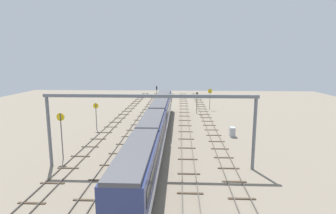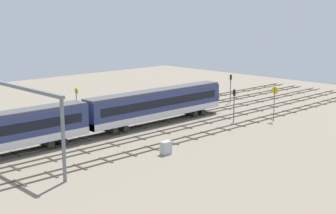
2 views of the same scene
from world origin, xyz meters
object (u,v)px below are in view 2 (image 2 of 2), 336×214
signal_light_trackside_departure (231,85)px  relay_cabinet (166,148)px  speed_sign_near_foreground (274,98)px  speed_sign_mid_trackside (77,98)px  train (89,118)px  signal_light_trackside_approach (234,101)px  overhead_gantry (6,99)px

signal_light_trackside_departure → relay_cabinet: size_ratio=3.37×
signal_light_trackside_departure → speed_sign_near_foreground: bearing=-116.3°
speed_sign_near_foreground → speed_sign_mid_trackside: speed_sign_near_foreground is taller
train → relay_cabinet: train is taller
speed_sign_mid_trackside → speed_sign_near_foreground: bearing=-47.1°
speed_sign_near_foreground → speed_sign_mid_trackside: (-20.08, 21.62, -0.35)m
signal_light_trackside_approach → signal_light_trackside_departure: (11.81, 10.04, 0.09)m
train → overhead_gantry: overhead_gantry is taller
overhead_gantry → signal_light_trackside_approach: size_ratio=4.80×
signal_light_trackside_approach → relay_cabinet: bearing=-165.9°
speed_sign_mid_trackside → relay_cabinet: (-3.11, -22.71, -2.33)m
speed_sign_near_foreground → signal_light_trackside_departure: speed_sign_near_foreground is taller
train → signal_light_trackside_departure: 32.21m
train → overhead_gantry: size_ratio=2.16×
train → overhead_gantry: bearing=-178.9°
train → speed_sign_mid_trackside: (5.34, 10.91, 0.42)m
signal_light_trackside_approach → signal_light_trackside_departure: size_ratio=0.97×
overhead_gantry → signal_light_trackside_approach: overhead_gantry is taller
overhead_gantry → signal_light_trackside_approach: 32.04m
train → speed_sign_near_foreground: (25.42, -10.71, 0.77)m
speed_sign_near_foreground → speed_sign_mid_trackside: size_ratio=1.09×
train → signal_light_trackside_departure: bearing=4.9°
train → relay_cabinet: 12.16m
overhead_gantry → speed_sign_mid_trackside: 19.89m
speed_sign_near_foreground → signal_light_trackside_approach: (-5.15, 3.44, -0.26)m
signal_light_trackside_approach → signal_light_trackside_departure: 15.50m
signal_light_trackside_departure → relay_cabinet: bearing=-154.0°
speed_sign_near_foreground → signal_light_trackside_departure: size_ratio=1.01×
overhead_gantry → speed_sign_near_foreground: size_ratio=4.59×
train → speed_sign_near_foreground: size_ratio=9.93×
relay_cabinet → signal_light_trackside_approach: bearing=14.1°
train → signal_light_trackside_departure: signal_light_trackside_departure is taller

